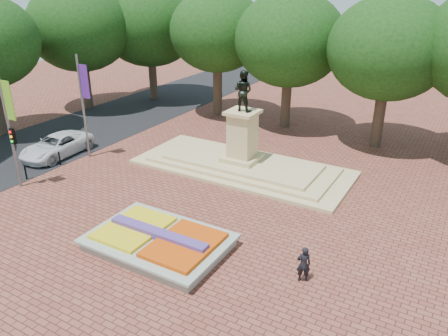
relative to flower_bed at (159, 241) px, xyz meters
name	(u,v)px	position (x,y,z in m)	size (l,w,h in m)	color
ground	(168,223)	(-1.03, 2.00, -0.38)	(90.00, 90.00, 0.00)	brown
asphalt_street	(49,142)	(-16.03, 7.00, -0.37)	(9.00, 90.00, 0.02)	black
flower_bed	(159,241)	(0.00, 0.00, 0.00)	(6.30, 4.30, 0.91)	gray
monument	(242,156)	(-1.03, 10.00, 0.50)	(14.00, 6.00, 6.40)	tan
tree_row_back	(333,47)	(1.31, 20.00, 6.29)	(44.80, 8.80, 10.43)	#3A2A1F
banner_poles	(5,126)	(-11.10, 0.69, 3.50)	(0.88, 11.17, 7.00)	slate
bollard_row	(7,179)	(-11.73, 0.50, 0.15)	(0.12, 13.12, 0.98)	black
van	(57,146)	(-13.23, 5.49, 0.36)	(2.46, 5.33, 1.48)	silver
pedestrian	(304,264)	(6.56, 1.10, 0.43)	(0.59, 0.38, 1.61)	black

